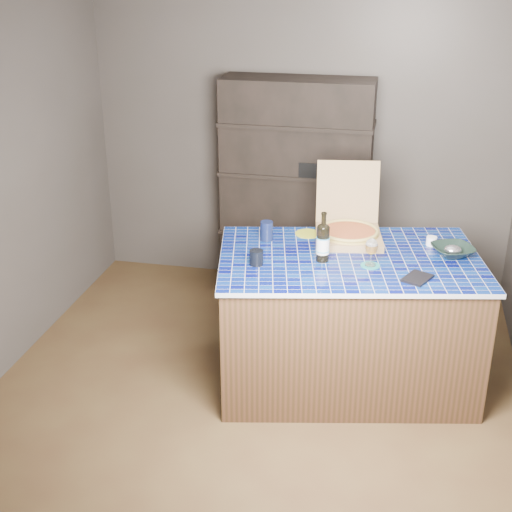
% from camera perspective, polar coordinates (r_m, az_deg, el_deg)
% --- Properties ---
extents(room, '(3.50, 3.50, 3.50)m').
position_cam_1_polar(room, '(4.36, 0.14, 3.64)').
color(room, brown).
rests_on(room, ground).
extents(shelving_unit, '(1.20, 0.41, 1.80)m').
position_cam_1_polar(shelving_unit, '(5.90, 3.25, 5.40)').
color(shelving_unit, black).
rests_on(shelving_unit, floor).
extents(kitchen_island, '(1.84, 1.36, 0.91)m').
position_cam_1_polar(kitchen_island, '(4.79, 7.26, -5.08)').
color(kitchen_island, '#4A2C1D').
rests_on(kitchen_island, floor).
extents(pizza_box, '(0.51, 0.59, 0.47)m').
position_cam_1_polar(pizza_box, '(4.85, 7.41, 2.10)').
color(pizza_box, '#9B7450').
rests_on(pizza_box, kitchen_island).
extents(mead_bottle, '(0.09, 0.09, 0.32)m').
position_cam_1_polar(mead_bottle, '(4.46, 5.38, 1.12)').
color(mead_bottle, black).
rests_on(mead_bottle, kitchen_island).
extents(teal_trivet, '(0.12, 0.12, 0.01)m').
position_cam_1_polar(teal_trivet, '(4.48, 9.13, -0.76)').
color(teal_trivet, '#16726E').
rests_on(teal_trivet, kitchen_island).
extents(wine_glass, '(0.08, 0.08, 0.18)m').
position_cam_1_polar(wine_glass, '(4.43, 9.23, 0.71)').
color(wine_glass, white).
rests_on(wine_glass, teal_trivet).
extents(tumbler, '(0.09, 0.09, 0.10)m').
position_cam_1_polar(tumbler, '(4.42, 0.03, -0.12)').
color(tumbler, black).
rests_on(tumbler, kitchen_island).
extents(dvd_case, '(0.20, 0.23, 0.01)m').
position_cam_1_polar(dvd_case, '(4.35, 12.78, -1.74)').
color(dvd_case, black).
rests_on(dvd_case, kitchen_island).
extents(bowl, '(0.34, 0.34, 0.06)m').
position_cam_1_polar(bowl, '(4.73, 15.46, 0.42)').
color(bowl, black).
rests_on(bowl, kitchen_island).
extents(foil_contents, '(0.11, 0.09, 0.05)m').
position_cam_1_polar(foil_contents, '(4.73, 15.47, 0.51)').
color(foil_contents, silver).
rests_on(foil_contents, bowl).
extents(white_jar, '(0.07, 0.07, 0.06)m').
position_cam_1_polar(white_jar, '(4.86, 13.86, 1.17)').
color(white_jar, white).
rests_on(white_jar, kitchen_island).
extents(navy_cup, '(0.08, 0.08, 0.13)m').
position_cam_1_polar(navy_cup, '(4.79, 0.86, 2.02)').
color(navy_cup, '#0E1534').
rests_on(navy_cup, kitchen_island).
extents(green_trivet, '(0.18, 0.18, 0.01)m').
position_cam_1_polar(green_trivet, '(4.93, 4.17, 1.80)').
color(green_trivet, '#A6AC25').
rests_on(green_trivet, kitchen_island).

